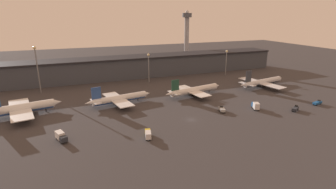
# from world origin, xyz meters

# --- Properties ---
(ground) EXTENTS (600.00, 600.00, 0.00)m
(ground) POSITION_xyz_m (0.00, 0.00, 0.00)
(ground) COLOR #383538
(terminal_building) EXTENTS (239.43, 21.85, 16.06)m
(terminal_building) POSITION_xyz_m (0.00, 96.32, 8.08)
(terminal_building) COLOR #3D424C
(terminal_building) RESTS_ON ground
(airplane_0) EXTENTS (36.50, 35.49, 14.04)m
(airplane_0) POSITION_xyz_m (-74.25, 35.33, 3.77)
(airplane_0) COLOR white
(airplane_0) RESTS_ON ground
(airplane_1) EXTENTS (37.76, 29.71, 11.45)m
(airplane_1) POSITION_xyz_m (-26.90, 34.63, 3.19)
(airplane_1) COLOR white
(airplane_1) RESTS_ON ground
(airplane_2) EXTENTS (40.59, 27.98, 11.58)m
(airplane_2) POSITION_xyz_m (18.67, 34.25, 3.21)
(airplane_2) COLOR white
(airplane_2) RESTS_ON ground
(airplane_3) EXTENTS (41.62, 35.05, 12.71)m
(airplane_3) POSITION_xyz_m (71.06, 35.09, 3.18)
(airplane_3) COLOR silver
(airplane_3) RESTS_ON ground
(service_vehicle_0) EXTENTS (6.36, 3.07, 2.61)m
(service_vehicle_0) POSITION_xyz_m (73.80, -6.17, 1.23)
(service_vehicle_0) COLOR #195199
(service_vehicle_0) RESTS_ON ground
(service_vehicle_1) EXTENTS (3.76, 7.20, 3.02)m
(service_vehicle_1) POSITION_xyz_m (-24.43, -10.50, 1.71)
(service_vehicle_1) COLOR gold
(service_vehicle_1) RESTS_ON ground
(service_vehicle_2) EXTENTS (6.17, 4.66, 2.74)m
(service_vehicle_2) POSITION_xyz_m (55.07, -8.85, 1.29)
(service_vehicle_2) COLOR #282D38
(service_vehicle_2) RESTS_ON ground
(service_vehicle_3) EXTENTS (4.80, 7.53, 3.47)m
(service_vehicle_3) POSITION_xyz_m (-56.94, -0.31, 1.93)
(service_vehicle_3) COLOR #282D38
(service_vehicle_3) RESTS_ON ground
(service_vehicle_4) EXTENTS (4.61, 6.55, 3.82)m
(service_vehicle_4) POSITION_xyz_m (37.53, 0.45, 2.08)
(service_vehicle_4) COLOR #195199
(service_vehicle_4) RESTS_ON ground
(service_vehicle_5) EXTENTS (3.83, 5.69, 2.79)m
(service_vehicle_5) POSITION_xyz_m (19.21, 3.79, 1.31)
(service_vehicle_5) COLOR #9EA3A8
(service_vehicle_5) RESTS_ON ground
(lamp_post_0) EXTENTS (1.80, 1.80, 29.08)m
(lamp_post_0) POSITION_xyz_m (-68.70, 74.76, 18.13)
(lamp_post_0) COLOR slate
(lamp_post_0) RESTS_ON ground
(lamp_post_1) EXTENTS (1.80, 1.80, 20.88)m
(lamp_post_1) POSITION_xyz_m (2.78, 74.76, 13.60)
(lamp_post_1) COLOR slate
(lamp_post_1) RESTS_ON ground
(lamp_post_2) EXTENTS (1.80, 1.80, 20.04)m
(lamp_post_2) POSITION_xyz_m (67.92, 74.76, 13.13)
(lamp_post_2) COLOR slate
(lamp_post_2) RESTS_ON ground
(control_tower) EXTENTS (9.00, 9.00, 51.09)m
(control_tower) POSITION_xyz_m (60.25, 133.48, 29.33)
(control_tower) COLOR #99999E
(control_tower) RESTS_ON ground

